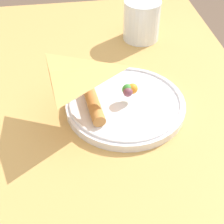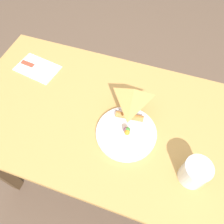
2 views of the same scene
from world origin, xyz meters
name	(u,v)px [view 2 (image 2 of 2)]	position (x,y,z in m)	size (l,w,h in m)	color
ground_plane	(108,172)	(0.00, 0.00, 0.00)	(6.00, 6.00, 0.00)	brown
dining_table	(106,129)	(0.00, 0.00, 0.64)	(1.20, 0.66, 0.76)	tan
plate_pizza	(126,132)	(0.10, -0.05, 0.77)	(0.23, 0.23, 0.05)	white
milk_glass	(194,173)	(0.36, -0.14, 0.80)	(0.09, 0.09, 0.10)	white
napkin_folded	(37,68)	(-0.39, 0.14, 0.76)	(0.21, 0.16, 0.00)	white
butter_knife	(36,67)	(-0.40, 0.14, 0.76)	(0.18, 0.04, 0.01)	#99422D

